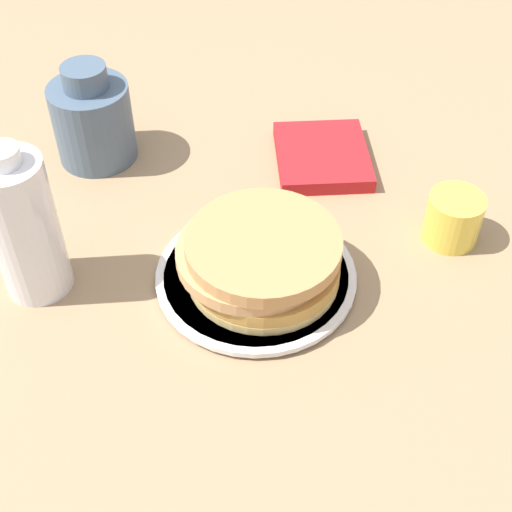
{
  "coord_description": "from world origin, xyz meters",
  "views": [
    {
      "loc": [
        0.57,
        0.1,
        0.6
      ],
      "look_at": [
        0.02,
        -0.01,
        0.04
      ],
      "focal_mm": 50.0,
      "sensor_mm": 36.0,
      "label": 1
    }
  ],
  "objects": [
    {
      "name": "pancake_stack",
      "position": [
        0.02,
        -0.0,
        0.04
      ],
      "size": [
        0.17,
        0.18,
        0.06
      ],
      "color": "#DCBC6F",
      "rests_on": "plate"
    },
    {
      "name": "ground_plane",
      "position": [
        0.0,
        0.0,
        0.0
      ],
      "size": [
        4.0,
        4.0,
        0.0
      ],
      "primitive_type": "plane",
      "color": "#9E7F5B"
    },
    {
      "name": "napkin",
      "position": [
        -0.22,
        0.03,
        0.01
      ],
      "size": [
        0.17,
        0.16,
        0.02
      ],
      "color": "red",
      "rests_on": "ground_plane"
    },
    {
      "name": "water_bottle_near",
      "position": [
        0.07,
        -0.25,
        0.09
      ],
      "size": [
        0.07,
        0.07,
        0.19
      ],
      "color": "white",
      "rests_on": "ground_plane"
    },
    {
      "name": "juice_glass",
      "position": [
        -0.1,
        0.21,
        0.03
      ],
      "size": [
        0.07,
        0.07,
        0.06
      ],
      "color": "yellow",
      "rests_on": "ground_plane"
    },
    {
      "name": "plate",
      "position": [
        0.02,
        -0.01,
        0.01
      ],
      "size": [
        0.23,
        0.23,
        0.01
      ],
      "color": "white",
      "rests_on": "ground_plane"
    },
    {
      "name": "cream_jug",
      "position": [
        -0.17,
        -0.27,
        0.06
      ],
      "size": [
        0.11,
        0.11,
        0.14
      ],
      "color": "#4C6075",
      "rests_on": "ground_plane"
    }
  ]
}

